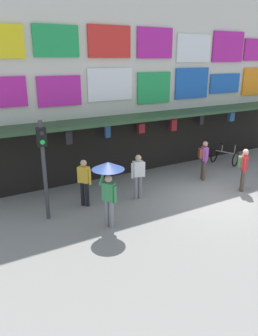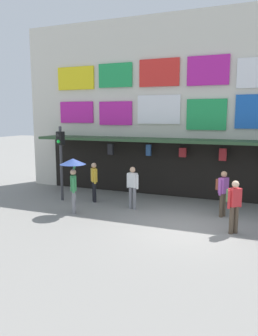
% 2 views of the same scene
% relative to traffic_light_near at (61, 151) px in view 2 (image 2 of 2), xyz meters
% --- Properties ---
extents(ground_plane, '(80.00, 80.00, 0.00)m').
position_rel_traffic_light_near_xyz_m(ground_plane, '(5.68, -1.48, -2.14)').
color(ground_plane, gray).
extents(shopfront, '(18.00, 2.60, 8.00)m').
position_rel_traffic_light_near_xyz_m(shopfront, '(5.68, 3.09, 1.82)').
color(shopfront, beige).
rests_on(shopfront, ground).
extents(traffic_light_near, '(0.31, 0.34, 3.20)m').
position_rel_traffic_light_near_xyz_m(traffic_light_near, '(0.00, 0.00, 0.00)').
color(traffic_light_near, '#38383D').
rests_on(traffic_light_near, ground).
extents(pedestrian_in_white, '(0.39, 0.44, 1.68)m').
position_rel_traffic_light_near_xyz_m(pedestrian_in_white, '(1.41, 0.31, -1.19)').
color(pedestrian_in_white, black).
rests_on(pedestrian_in_white, ground).
extents(pedestrian_in_black, '(0.52, 0.29, 1.68)m').
position_rel_traffic_light_near_xyz_m(pedestrian_in_black, '(3.32, -0.11, -1.19)').
color(pedestrian_in_black, gray).
rests_on(pedestrian_in_black, ground).
extents(pedestrian_with_umbrella, '(0.96, 0.96, 2.08)m').
position_rel_traffic_light_near_xyz_m(pedestrian_with_umbrella, '(1.47, -1.44, -0.50)').
color(pedestrian_with_umbrella, gray).
rests_on(pedestrian_with_umbrella, ground).
extents(pedestrian_in_red, '(0.45, 0.49, 1.68)m').
position_rel_traffic_light_near_xyz_m(pedestrian_in_red, '(6.70, 0.18, -1.16)').
color(pedestrian_in_red, brown).
rests_on(pedestrian_in_red, ground).
extents(pedestrian_in_purple, '(0.47, 0.47, 1.68)m').
position_rel_traffic_light_near_xyz_m(pedestrian_in_purple, '(7.20, -1.47, -1.16)').
color(pedestrian_in_purple, brown).
rests_on(pedestrian_in_purple, ground).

